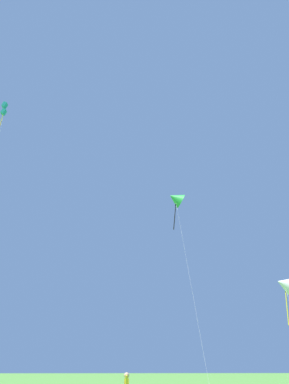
{
  "coord_description": "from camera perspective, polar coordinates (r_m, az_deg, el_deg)",
  "views": [
    {
      "loc": [
        0.18,
        -5.3,
        1.77
      ],
      "look_at": [
        3.11,
        27.68,
        15.8
      ],
      "focal_mm": 39.16,
      "sensor_mm": 36.0,
      "label": 1
    }
  ],
  "objects": [
    {
      "name": "kite_white_distant",
      "position": [
        40.62,
        18.54,
        -11.8
      ],
      "size": [
        2.53,
        7.58,
        9.84
      ],
      "color": "white",
      "rests_on": "ground_plane"
    },
    {
      "name": "kite_green_small",
      "position": [
        48.13,
        4.25,
        -0.91
      ],
      "size": [
        2.29,
        10.68,
        20.94
      ],
      "color": "green",
      "rests_on": "ground_plane"
    },
    {
      "name": "kite_teal_box",
      "position": [
        42.51,
        -18.63,
        10.41
      ],
      "size": [
        1.85,
        6.77,
        25.3
      ],
      "color": "teal",
      "rests_on": "ground_plane"
    }
  ]
}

